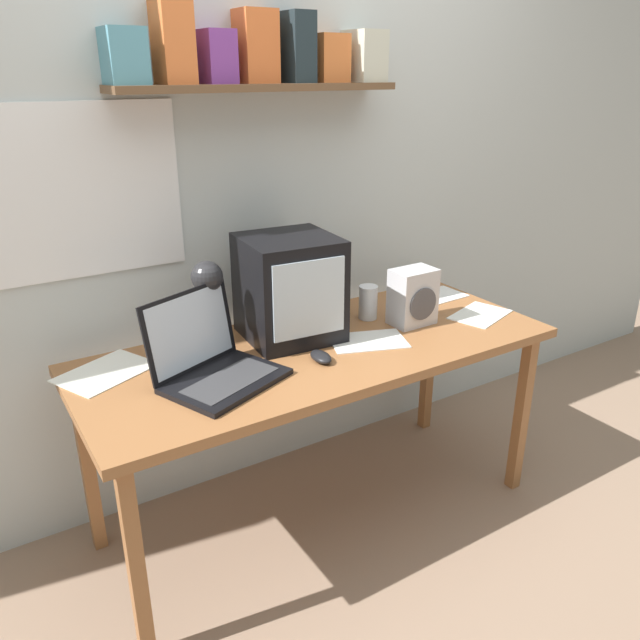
{
  "coord_description": "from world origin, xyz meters",
  "views": [
    {
      "loc": [
        -1.09,
        -1.73,
        1.66
      ],
      "look_at": [
        0.0,
        0.0,
        0.84
      ],
      "focal_mm": 35.0,
      "sensor_mm": 36.0,
      "label": 1
    }
  ],
  "objects_px": {
    "loose_paper_near_laptop": "(368,341)",
    "loose_paper_near_monitor": "(106,372)",
    "laptop": "(210,359)",
    "open_notebook": "(441,295)",
    "printed_handout": "(480,315)",
    "computer_mouse": "(321,357)",
    "space_heater": "(413,297)",
    "corner_desk": "(320,361)",
    "crt_monitor": "(290,288)",
    "desk_lamp": "(206,290)",
    "juice_glass": "(368,304)"
  },
  "relations": [
    {
      "from": "printed_handout",
      "to": "loose_paper_near_monitor",
      "type": "distance_m",
      "value": 1.45
    },
    {
      "from": "loose_paper_near_monitor",
      "to": "loose_paper_near_laptop",
      "type": "bearing_deg",
      "value": -16.15
    },
    {
      "from": "laptop",
      "to": "juice_glass",
      "type": "distance_m",
      "value": 0.75
    },
    {
      "from": "laptop",
      "to": "open_notebook",
      "type": "height_order",
      "value": "laptop"
    },
    {
      "from": "crt_monitor",
      "to": "space_heater",
      "type": "bearing_deg",
      "value": -12.49
    },
    {
      "from": "crt_monitor",
      "to": "loose_paper_near_laptop",
      "type": "bearing_deg",
      "value": -37.74
    },
    {
      "from": "corner_desk",
      "to": "space_heater",
      "type": "bearing_deg",
      "value": -1.23
    },
    {
      "from": "laptop",
      "to": "open_notebook",
      "type": "relative_size",
      "value": 2.27
    },
    {
      "from": "crt_monitor",
      "to": "corner_desk",
      "type": "bearing_deg",
      "value": -66.79
    },
    {
      "from": "desk_lamp",
      "to": "open_notebook",
      "type": "height_order",
      "value": "desk_lamp"
    },
    {
      "from": "computer_mouse",
      "to": "space_heater",
      "type": "bearing_deg",
      "value": 11.68
    },
    {
      "from": "computer_mouse",
      "to": "loose_paper_near_laptop",
      "type": "distance_m",
      "value": 0.24
    },
    {
      "from": "space_heater",
      "to": "open_notebook",
      "type": "xyz_separation_m",
      "value": [
        0.32,
        0.18,
        -0.11
      ]
    },
    {
      "from": "laptop",
      "to": "desk_lamp",
      "type": "height_order",
      "value": "desk_lamp"
    },
    {
      "from": "corner_desk",
      "to": "loose_paper_near_laptop",
      "type": "bearing_deg",
      "value": -19.92
    },
    {
      "from": "laptop",
      "to": "desk_lamp",
      "type": "xyz_separation_m",
      "value": [
        0.08,
        0.19,
        0.16
      ]
    },
    {
      "from": "desk_lamp",
      "to": "laptop",
      "type": "bearing_deg",
      "value": -117.18
    },
    {
      "from": "crt_monitor",
      "to": "open_notebook",
      "type": "height_order",
      "value": "crt_monitor"
    },
    {
      "from": "computer_mouse",
      "to": "printed_handout",
      "type": "xyz_separation_m",
      "value": [
        0.77,
        0.02,
        -0.01
      ]
    },
    {
      "from": "laptop",
      "to": "desk_lamp",
      "type": "relative_size",
      "value": 1.33
    },
    {
      "from": "loose_paper_near_laptop",
      "to": "loose_paper_near_monitor",
      "type": "distance_m",
      "value": 0.91
    },
    {
      "from": "laptop",
      "to": "printed_handout",
      "type": "bearing_deg",
      "value": -24.77
    },
    {
      "from": "computer_mouse",
      "to": "desk_lamp",
      "type": "bearing_deg",
      "value": 136.66
    },
    {
      "from": "space_heater",
      "to": "juice_glass",
      "type": "bearing_deg",
      "value": 129.13
    },
    {
      "from": "laptop",
      "to": "desk_lamp",
      "type": "bearing_deg",
      "value": 46.44
    },
    {
      "from": "computer_mouse",
      "to": "loose_paper_near_monitor",
      "type": "relative_size",
      "value": 0.31
    },
    {
      "from": "corner_desk",
      "to": "crt_monitor",
      "type": "xyz_separation_m",
      "value": [
        -0.04,
        0.14,
        0.25
      ]
    },
    {
      "from": "desk_lamp",
      "to": "loose_paper_near_laptop",
      "type": "bearing_deg",
      "value": -28.54
    },
    {
      "from": "desk_lamp",
      "to": "loose_paper_near_laptop",
      "type": "relative_size",
      "value": 1.06
    },
    {
      "from": "space_heater",
      "to": "computer_mouse",
      "type": "height_order",
      "value": "space_heater"
    },
    {
      "from": "crt_monitor",
      "to": "printed_handout",
      "type": "distance_m",
      "value": 0.81
    },
    {
      "from": "laptop",
      "to": "loose_paper_near_monitor",
      "type": "relative_size",
      "value": 1.27
    },
    {
      "from": "juice_glass",
      "to": "loose_paper_near_monitor",
      "type": "distance_m",
      "value": 1.02
    },
    {
      "from": "laptop",
      "to": "open_notebook",
      "type": "bearing_deg",
      "value": -11.89
    },
    {
      "from": "corner_desk",
      "to": "open_notebook",
      "type": "height_order",
      "value": "open_notebook"
    },
    {
      "from": "open_notebook",
      "to": "printed_handout",
      "type": "bearing_deg",
      "value": -96.7
    },
    {
      "from": "crt_monitor",
      "to": "printed_handout",
      "type": "relative_size",
      "value": 1.29
    },
    {
      "from": "crt_monitor",
      "to": "laptop",
      "type": "xyz_separation_m",
      "value": [
        -0.38,
        -0.16,
        -0.12
      ]
    },
    {
      "from": "desk_lamp",
      "to": "computer_mouse",
      "type": "relative_size",
      "value": 3.08
    },
    {
      "from": "desk_lamp",
      "to": "printed_handout",
      "type": "relative_size",
      "value": 1.14
    },
    {
      "from": "laptop",
      "to": "printed_handout",
      "type": "xyz_separation_m",
      "value": [
        1.14,
        -0.06,
        -0.07
      ]
    },
    {
      "from": "space_heater",
      "to": "loose_paper_near_laptop",
      "type": "height_order",
      "value": "space_heater"
    },
    {
      "from": "computer_mouse",
      "to": "loose_paper_near_laptop",
      "type": "xyz_separation_m",
      "value": [
        0.23,
        0.05,
        -0.01
      ]
    },
    {
      "from": "space_heater",
      "to": "laptop",
      "type": "bearing_deg",
      "value": -179.35
    },
    {
      "from": "laptop",
      "to": "open_notebook",
      "type": "distance_m",
      "value": 1.19
    },
    {
      "from": "corner_desk",
      "to": "loose_paper_near_monitor",
      "type": "distance_m",
      "value": 0.74
    },
    {
      "from": "laptop",
      "to": "printed_handout",
      "type": "relative_size",
      "value": 1.52
    },
    {
      "from": "loose_paper_near_monitor",
      "to": "printed_handout",
      "type": "bearing_deg",
      "value": -11.25
    },
    {
      "from": "space_heater",
      "to": "loose_paper_near_monitor",
      "type": "height_order",
      "value": "space_heater"
    },
    {
      "from": "desk_lamp",
      "to": "computer_mouse",
      "type": "distance_m",
      "value": 0.45
    }
  ]
}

